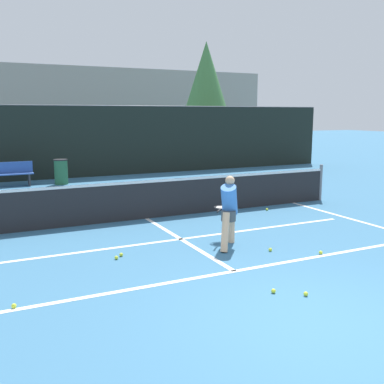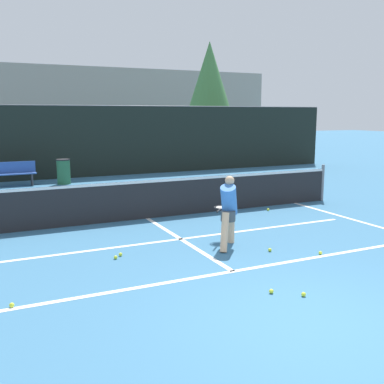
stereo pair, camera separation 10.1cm
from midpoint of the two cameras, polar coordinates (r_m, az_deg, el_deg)
The scene contains 20 objects.
ground_plane at distance 5.93m, azimuth 16.63°, elevation -16.05°, with size 100.00×100.00×0.00m, color teal.
court_baseline_near at distance 7.51m, azimuth 5.61°, elevation -9.99°, with size 11.00×0.10×0.01m, color white.
court_service_line at distance 9.31m, azimuth -1.14°, elevation -5.98°, with size 8.25×0.10×0.01m, color white.
court_center_mark at distance 9.27m, azimuth -1.03°, elevation -6.05°, with size 0.10×4.18×0.01m, color white.
court_sideline_right at distance 11.80m, azimuth 19.41°, elevation -3.14°, with size 0.10×5.18×0.01m, color white.
net at distance 11.05m, azimuth -5.48°, elevation -0.78°, with size 11.09×0.09×1.07m.
fence_back at distance 18.64m, azimuth -13.95°, elevation 6.21°, with size 24.00×0.06×2.89m.
player_practicing at distance 8.68m, azimuth 4.97°, elevation -2.15°, with size 0.76×1.16×1.38m.
tennis_ball_scattered_0 at distance 12.14m, azimuth 9.88°, elevation -2.21°, with size 0.07×0.07×0.07m, color #D1E033.
tennis_ball_scattered_1 at distance 6.61m, azimuth -21.50°, elevation -13.21°, with size 0.07×0.07×0.07m, color #D1E033.
tennis_ball_scattered_2 at distance 6.71m, azimuth 14.42°, elevation -12.48°, with size 0.07×0.07×0.07m, color #D1E033.
tennis_ball_scattered_3 at distance 8.17m, azimuth -9.33°, elevation -8.19°, with size 0.07×0.07×0.07m, color #D1E033.
tennis_ball_scattered_4 at distance 8.32m, azimuth -8.72°, elevation -7.84°, with size 0.07×0.07×0.07m, color #D1E033.
tennis_ball_scattered_5 at distance 8.65m, azimuth 16.32°, elevation -7.44°, with size 0.07×0.07×0.07m, color #D1E033.
tennis_ball_scattered_6 at distance 8.62m, azimuth 10.19°, elevation -7.24°, with size 0.07×0.07×0.07m, color #D1E033.
tennis_ball_scattered_7 at distance 6.72m, azimuth 10.47°, elevation -12.29°, with size 0.07×0.07×0.07m, color #D1E033.
courtside_bench at distance 17.21m, azimuth -21.69°, elevation 2.26°, with size 1.60×0.39×0.86m.
trash_bin at distance 17.10m, azimuth -15.83°, elevation 2.52°, with size 0.50×0.50×0.92m.
tree_west at distance 26.43m, azimuth 2.35°, elevation 14.43°, with size 2.47×2.47×6.59m.
building_far at distance 33.65m, azimuth -19.27°, elevation 9.99°, with size 36.00×2.40×5.83m, color gray.
Camera 2 is at (-3.60, -3.94, 2.55)m, focal length 42.00 mm.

